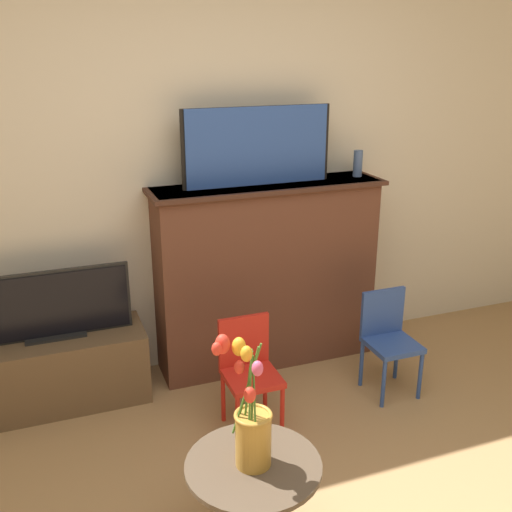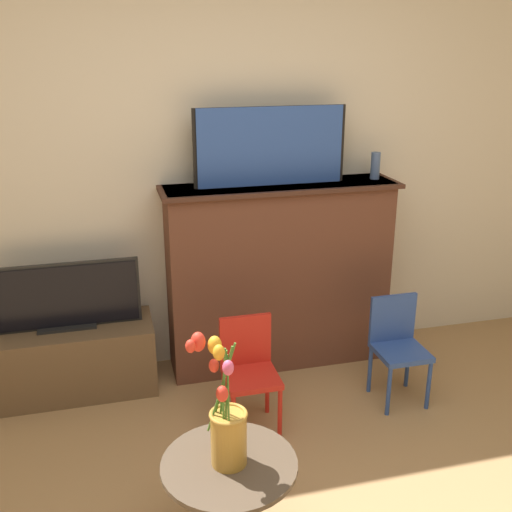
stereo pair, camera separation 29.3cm
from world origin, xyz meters
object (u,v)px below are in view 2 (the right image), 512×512
chair_blue (397,342)px  vase_tulips (226,423)px  painting (271,146)px  tv_monitor (64,297)px  chair_red (249,367)px

chair_blue → vase_tulips: (-1.18, -0.88, 0.27)m
painting → tv_monitor: size_ratio=1.07×
vase_tulips → chair_blue: bearing=36.9°
painting → vase_tulips: (-0.58, -1.47, -0.78)m
chair_red → tv_monitor: bearing=147.9°
chair_blue → tv_monitor: bearing=163.7°
chair_blue → vase_tulips: 1.49m
painting → chair_blue: 1.34m
chair_red → chair_blue: same height
painting → chair_red: size_ratio=1.49×
painting → chair_red: (-0.29, -0.64, -1.04)m
painting → chair_red: 1.26m
painting → chair_red: painting is taller
vase_tulips → chair_red: bearing=70.6°
painting → vase_tulips: bearing=-111.6°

